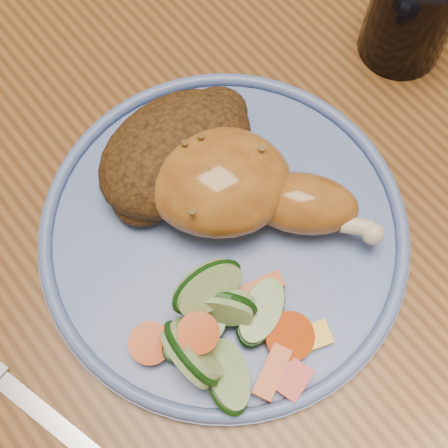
# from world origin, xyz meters

# --- Properties ---
(ground) EXTENTS (4.00, 4.00, 0.00)m
(ground) POSITION_xyz_m (0.00, 0.00, 0.00)
(ground) COLOR #51311B
(ground) RESTS_ON ground
(dining_table) EXTENTS (0.90, 1.40, 0.75)m
(dining_table) POSITION_xyz_m (0.00, 0.00, 0.67)
(dining_table) COLOR brown
(dining_table) RESTS_ON ground
(plate) EXTENTS (0.28, 0.28, 0.01)m
(plate) POSITION_xyz_m (-0.09, -0.14, 0.76)
(plate) COLOR #536BAF
(plate) RESTS_ON dining_table
(plate_rim) EXTENTS (0.27, 0.27, 0.01)m
(plate_rim) POSITION_xyz_m (-0.09, -0.14, 0.77)
(plate_rim) COLOR #536BAF
(plate_rim) RESTS_ON plate
(chicken_leg) EXTENTS (0.15, 0.17, 0.06)m
(chicken_leg) POSITION_xyz_m (-0.07, -0.13, 0.79)
(chicken_leg) COLOR #AD6824
(chicken_leg) RESTS_ON plate
(rice_pilaf) EXTENTS (0.14, 0.09, 0.05)m
(rice_pilaf) POSITION_xyz_m (-0.08, -0.07, 0.78)
(rice_pilaf) COLOR #462B11
(rice_pilaf) RESTS_ON plate
(vegetable_pile) EXTENTS (0.12, 0.12, 0.06)m
(vegetable_pile) POSITION_xyz_m (-0.14, -0.20, 0.78)
(vegetable_pile) COLOR #A50A05
(vegetable_pile) RESTS_ON plate
(fork) EXTENTS (0.06, 0.16, 0.00)m
(fork) POSITION_xyz_m (-0.27, -0.15, 0.75)
(fork) COLOR silver
(fork) RESTS_ON dining_table
(drinking_glass) EXTENTS (0.07, 0.07, 0.09)m
(drinking_glass) POSITION_xyz_m (0.13, -0.10, 0.80)
(drinking_glass) COLOR black
(drinking_glass) RESTS_ON dining_table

